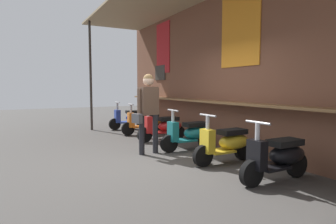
% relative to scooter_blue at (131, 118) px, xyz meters
% --- Properties ---
extents(ground_plane, '(32.75, 32.75, 0.00)m').
position_rel_scooter_blue_xyz_m(ground_plane, '(4.49, -1.08, -0.39)').
color(ground_plane, '#474442').
extents(market_stall_facade, '(11.70, 2.44, 3.81)m').
position_rel_scooter_blue_xyz_m(market_stall_facade, '(4.49, 0.79, 1.72)').
color(market_stall_facade, brown).
rests_on(market_stall_facade, ground_plane).
extents(scooter_blue, '(0.48, 1.40, 0.97)m').
position_rel_scooter_blue_xyz_m(scooter_blue, '(0.00, 0.00, 0.00)').
color(scooter_blue, '#233D9E').
rests_on(scooter_blue, ground_plane).
extents(scooter_orange, '(0.50, 1.40, 0.97)m').
position_rel_scooter_blue_xyz_m(scooter_orange, '(1.30, -0.00, 0.00)').
color(scooter_orange, orange).
rests_on(scooter_orange, ground_plane).
extents(scooter_red, '(0.47, 1.40, 0.97)m').
position_rel_scooter_blue_xyz_m(scooter_red, '(2.54, 0.00, 0.00)').
color(scooter_red, red).
rests_on(scooter_red, ground_plane).
extents(scooter_teal, '(0.46, 1.40, 0.97)m').
position_rel_scooter_blue_xyz_m(scooter_teal, '(3.87, 0.00, 0.00)').
color(scooter_teal, '#197075').
rests_on(scooter_teal, ground_plane).
extents(scooter_yellow, '(0.46, 1.40, 0.97)m').
position_rel_scooter_blue_xyz_m(scooter_yellow, '(5.15, 0.00, 0.00)').
color(scooter_yellow, gold).
rests_on(scooter_yellow, ground_plane).
extents(scooter_black, '(0.46, 1.40, 0.97)m').
position_rel_scooter_blue_xyz_m(scooter_black, '(6.37, 0.00, 0.00)').
color(scooter_black, black).
rests_on(scooter_black, ground_plane).
extents(shopper_with_handbag, '(0.39, 0.68, 1.75)m').
position_rel_scooter_blue_xyz_m(shopper_with_handbag, '(3.74, -1.04, 0.69)').
color(shopper_with_handbag, '#232328').
rests_on(shopper_with_handbag, ground_plane).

